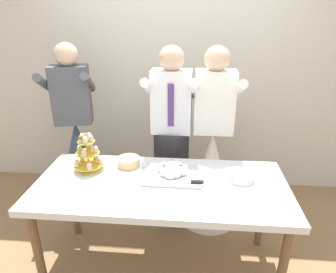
{
  "coord_description": "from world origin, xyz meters",
  "views": [
    {
      "loc": [
        0.21,
        -1.81,
        1.91
      ],
      "look_at": [
        0.04,
        0.15,
        1.07
      ],
      "focal_mm": 31.88,
      "sensor_mm": 36.0,
      "label": 1
    }
  ],
  "objects_px": {
    "round_cake": "(129,163)",
    "person_groom": "(171,149)",
    "plate_stack": "(241,176)",
    "person_bride": "(210,165)",
    "main_cake_tray": "(173,172)",
    "cupcake_stand": "(88,155)",
    "person_guest": "(79,154)",
    "dessert_table": "(161,192)"
  },
  "relations": [
    {
      "from": "main_cake_tray",
      "to": "person_bride",
      "type": "height_order",
      "value": "person_bride"
    },
    {
      "from": "cupcake_stand",
      "to": "main_cake_tray",
      "type": "xyz_separation_m",
      "value": [
        0.65,
        -0.06,
        -0.09
      ]
    },
    {
      "from": "plate_stack",
      "to": "person_groom",
      "type": "distance_m",
      "value": 0.77
    },
    {
      "from": "dessert_table",
      "to": "person_groom",
      "type": "bearing_deg",
      "value": 87.66
    },
    {
      "from": "plate_stack",
      "to": "person_guest",
      "type": "height_order",
      "value": "person_guest"
    },
    {
      "from": "person_groom",
      "to": "dessert_table",
      "type": "bearing_deg",
      "value": -92.34
    },
    {
      "from": "dessert_table",
      "to": "person_guest",
      "type": "bearing_deg",
      "value": 139.42
    },
    {
      "from": "main_cake_tray",
      "to": "person_bride",
      "type": "distance_m",
      "value": 0.68
    },
    {
      "from": "cupcake_stand",
      "to": "plate_stack",
      "type": "relative_size",
      "value": 1.58
    },
    {
      "from": "dessert_table",
      "to": "plate_stack",
      "type": "distance_m",
      "value": 0.59
    },
    {
      "from": "round_cake",
      "to": "person_groom",
      "type": "xyz_separation_m",
      "value": [
        0.3,
        0.42,
        -0.06
      ]
    },
    {
      "from": "plate_stack",
      "to": "person_groom",
      "type": "relative_size",
      "value": 0.12
    },
    {
      "from": "cupcake_stand",
      "to": "main_cake_tray",
      "type": "relative_size",
      "value": 0.7
    },
    {
      "from": "cupcake_stand",
      "to": "person_guest",
      "type": "height_order",
      "value": "person_guest"
    },
    {
      "from": "round_cake",
      "to": "person_groom",
      "type": "bearing_deg",
      "value": 54.14
    },
    {
      "from": "dessert_table",
      "to": "person_groom",
      "type": "xyz_separation_m",
      "value": [
        0.03,
        0.64,
        0.05
      ]
    },
    {
      "from": "round_cake",
      "to": "person_bride",
      "type": "bearing_deg",
      "value": 33.29
    },
    {
      "from": "cupcake_stand",
      "to": "person_groom",
      "type": "height_order",
      "value": "person_groom"
    },
    {
      "from": "cupcake_stand",
      "to": "person_guest",
      "type": "bearing_deg",
      "value": 118.52
    },
    {
      "from": "round_cake",
      "to": "person_guest",
      "type": "xyz_separation_m",
      "value": [
        -0.64,
        0.57,
        -0.23
      ]
    },
    {
      "from": "person_bride",
      "to": "person_guest",
      "type": "bearing_deg",
      "value": 174.51
    },
    {
      "from": "dessert_table",
      "to": "plate_stack",
      "type": "height_order",
      "value": "plate_stack"
    },
    {
      "from": "person_guest",
      "to": "person_bride",
      "type": "bearing_deg",
      "value": -5.49
    },
    {
      "from": "dessert_table",
      "to": "main_cake_tray",
      "type": "bearing_deg",
      "value": 51.77
    },
    {
      "from": "plate_stack",
      "to": "round_cake",
      "type": "xyz_separation_m",
      "value": [
        -0.85,
        0.12,
        0.01
      ]
    },
    {
      "from": "cupcake_stand",
      "to": "person_groom",
      "type": "relative_size",
      "value": 0.18
    },
    {
      "from": "cupcake_stand",
      "to": "main_cake_tray",
      "type": "distance_m",
      "value": 0.66
    },
    {
      "from": "person_bride",
      "to": "main_cake_tray",
      "type": "bearing_deg",
      "value": -119.29
    },
    {
      "from": "person_groom",
      "to": "person_bride",
      "type": "relative_size",
      "value": 1.0
    },
    {
      "from": "plate_stack",
      "to": "main_cake_tray",
      "type": "bearing_deg",
      "value": -179.93
    },
    {
      "from": "plate_stack",
      "to": "person_groom",
      "type": "height_order",
      "value": "person_groom"
    },
    {
      "from": "person_bride",
      "to": "person_guest",
      "type": "relative_size",
      "value": 1.0
    },
    {
      "from": "round_cake",
      "to": "person_guest",
      "type": "height_order",
      "value": "person_guest"
    },
    {
      "from": "round_cake",
      "to": "plate_stack",
      "type": "bearing_deg",
      "value": -8.13
    },
    {
      "from": "person_groom",
      "to": "plate_stack",
      "type": "bearing_deg",
      "value": -44.73
    },
    {
      "from": "dessert_table",
      "to": "person_bride",
      "type": "xyz_separation_m",
      "value": [
        0.39,
        0.66,
        -0.12
      ]
    },
    {
      "from": "person_bride",
      "to": "round_cake",
      "type": "bearing_deg",
      "value": -146.71
    },
    {
      "from": "person_groom",
      "to": "person_guest",
      "type": "relative_size",
      "value": 1.0
    },
    {
      "from": "dessert_table",
      "to": "main_cake_tray",
      "type": "distance_m",
      "value": 0.17
    },
    {
      "from": "cupcake_stand",
      "to": "person_bride",
      "type": "height_order",
      "value": "person_bride"
    },
    {
      "from": "plate_stack",
      "to": "person_bride",
      "type": "bearing_deg",
      "value": 107.92
    },
    {
      "from": "cupcake_stand",
      "to": "person_guest",
      "type": "relative_size",
      "value": 0.18
    }
  ]
}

